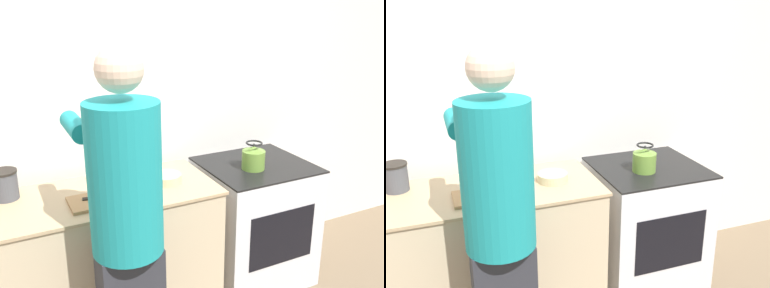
# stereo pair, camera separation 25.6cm
# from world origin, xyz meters

# --- Properties ---
(wall_back) EXTENTS (8.00, 0.05, 2.60)m
(wall_back) POSITION_xyz_m (0.00, 0.74, 1.30)
(wall_back) COLOR silver
(wall_back) RESTS_ON ground_plane
(counter) EXTENTS (1.79, 0.62, 0.91)m
(counter) POSITION_xyz_m (-0.40, 0.30, 0.46)
(counter) COLOR #C6B28E
(counter) RESTS_ON ground_plane
(oven) EXTENTS (0.73, 0.67, 0.89)m
(oven) POSITION_xyz_m (0.92, 0.34, 0.45)
(oven) COLOR silver
(oven) RESTS_ON ground_plane
(person) EXTENTS (0.38, 0.62, 1.81)m
(person) POSITION_xyz_m (-0.21, -0.24, 0.99)
(person) COLOR #2B2C33
(person) RESTS_ON ground_plane
(cutting_board) EXTENTS (0.33, 0.22, 0.02)m
(cutting_board) POSITION_xyz_m (-0.22, 0.20, 0.92)
(cutting_board) COLOR #A87A4C
(cutting_board) RESTS_ON counter
(knife) EXTENTS (0.20, 0.07, 0.01)m
(knife) POSITION_xyz_m (-0.22, 0.20, 0.93)
(knife) COLOR silver
(knife) RESTS_ON cutting_board
(kettle) EXTENTS (0.16, 0.16, 0.19)m
(kettle) POSITION_xyz_m (0.85, 0.27, 0.97)
(kettle) COLOR olive
(kettle) RESTS_ON oven
(bowl_prep) EXTENTS (0.19, 0.19, 0.05)m
(bowl_prep) POSITION_xyz_m (0.22, 0.28, 0.94)
(bowl_prep) COLOR #C6B789
(bowl_prep) RESTS_ON counter
(canister_jar) EXTENTS (0.15, 0.15, 0.17)m
(canister_jar) POSITION_xyz_m (-0.69, 0.47, 1.00)
(canister_jar) COLOR #4C4C51
(canister_jar) RESTS_ON counter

